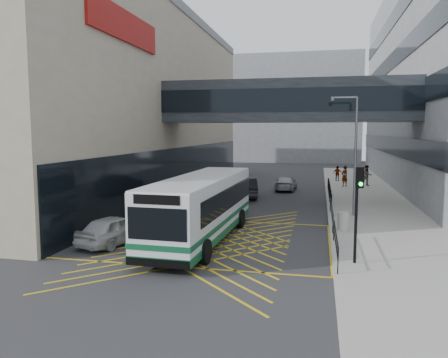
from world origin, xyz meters
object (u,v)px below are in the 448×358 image
Objects in this scene: traffic_light at (358,201)px; pedestrian_c at (338,174)px; car_dark at (245,188)px; car_white at (115,229)px; bus at (202,206)px; pedestrian_a at (345,176)px; car_silver at (286,183)px; litter_bin at (343,221)px; pedestrian_b at (367,176)px; street_lamp at (353,149)px.

traffic_light reaches higher than pedestrian_c.
car_white is at bearing 64.32° from car_dark.
pedestrian_a is (7.95, 21.53, -0.57)m from bus.
car_dark is at bearing -89.03° from car_white.
bus is 19.17m from car_silver.
car_white is 2.32× the size of pedestrian_a.
car_silver reaches higher than litter_bin.
bus is at bearing 78.44° from car_dark.
car_silver is at bearing -163.67° from pedestrian_b.
car_silver is 8.18m from pedestrian_b.
pedestrian_a reaches higher than car_white.
street_lamp reaches higher than litter_bin.
bus is 13.97m from car_dark.
car_silver is 2.68× the size of pedestrian_c.
traffic_light is (7.12, -3.02, 0.97)m from bus.
bus is at bearing 84.38° from car_silver.
car_white is 29.89m from pedestrian_c.
street_lamp is at bearing 45.01° from bus.
car_white is 26.08m from pedestrian_a.
litter_bin is at bearing 110.14° from car_dark.
car_dark is (-0.18, 13.94, -0.89)m from bus.
car_silver is at bearing 83.74° from bus.
car_white is 11.70m from litter_bin.
bus is 2.95× the size of traffic_light.
car_dark is at bearing 67.81° from pedestrian_c.
bus is at bearing -123.52° from pedestrian_b.
traffic_light is 6.16m from litter_bin.
street_lamp is 7.43× the size of litter_bin.
car_dark is 5.24× the size of litter_bin.
pedestrian_a is at bearing 106.41° from pedestrian_c.
pedestrian_b is at bearing 163.72° from pedestrian_a.
litter_bin is 19.97m from pedestrian_b.
pedestrian_c is (7.49, 25.94, -0.75)m from bus.
bus is 11.58× the size of litter_bin.
car_silver is 8.47m from pedestrian_c.
pedestrian_c reaches higher than litter_bin.
car_silver is at bearing -132.21° from car_dark.
car_white is 14.91m from street_lamp.
car_silver is at bearing 65.99° from pedestrian_c.
bus is at bearing -157.98° from litter_bin.
car_silver is 13.32m from street_lamp.
car_dark is 18.56m from traffic_light.
street_lamp is at bearing 100.69° from pedestrian_c.
street_lamp is at bearing 66.46° from traffic_light.
traffic_light is at bearing -21.15° from bus.
pedestrian_c is (11.39, 27.64, 0.23)m from car_white.
bus is 5.85× the size of pedestrian_b.
car_white is at bearing -129.40° from pedestrian_b.
traffic_light is at bearing -94.01° from street_lamp.
street_lamp is at bearing 47.45° from pedestrian_a.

